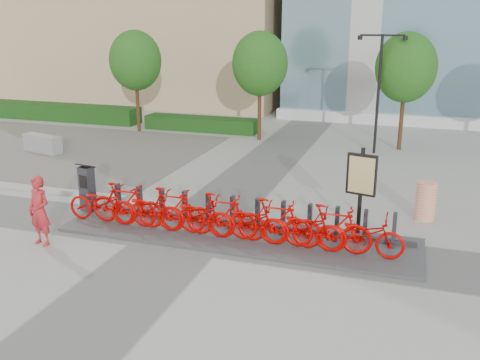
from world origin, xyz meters
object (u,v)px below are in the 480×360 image
(kiosk, at_px, (87,188))
(jersey_barrier, at_px, (42,144))
(map_sign, at_px, (361,179))
(worker_red, at_px, (39,211))
(construction_barrel, at_px, (426,201))
(bike_0, at_px, (101,203))

(kiosk, xyz_separation_m, jersey_barrier, (-6.31, 6.01, -0.41))
(kiosk, bearing_deg, map_sign, 14.94)
(worker_red, height_order, jersey_barrier, worker_red)
(kiosk, bearing_deg, construction_barrel, 24.64)
(construction_barrel, height_order, map_sign, map_sign)
(bike_0, height_order, worker_red, worker_red)
(bike_0, bearing_deg, construction_barrel, -69.45)
(bike_0, bearing_deg, kiosk, 53.45)
(bike_0, distance_m, kiosk, 1.11)
(jersey_barrier, bearing_deg, worker_red, -38.46)
(worker_red, bearing_deg, construction_barrel, 38.86)
(kiosk, relative_size, worker_red, 0.81)
(construction_barrel, bearing_deg, bike_0, -159.45)
(worker_red, xyz_separation_m, construction_barrel, (9.37, 4.98, -0.35))
(kiosk, xyz_separation_m, construction_barrel, (9.55, 2.60, -0.23))
(kiosk, bearing_deg, bike_0, -27.15)
(construction_barrel, distance_m, jersey_barrier, 16.22)
(bike_0, xyz_separation_m, worker_red, (-0.69, -1.72, 0.29))
(bike_0, distance_m, jersey_barrier, 9.80)
(kiosk, distance_m, worker_red, 2.38)
(jersey_barrier, height_order, map_sign, map_sign)
(construction_barrel, bearing_deg, jersey_barrier, 167.88)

